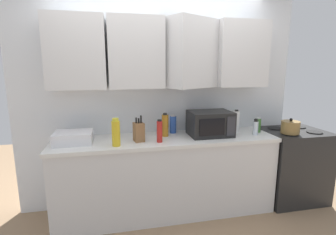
{
  "coord_description": "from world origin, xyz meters",
  "views": [
    {
      "loc": [
        -0.56,
        -3.01,
        1.68
      ],
      "look_at": [
        0.03,
        -0.25,
        1.12
      ],
      "focal_mm": 27.33,
      "sensor_mm": 36.0,
      "label": 1
    }
  ],
  "objects_px": {
    "kettle": "(290,127)",
    "bottle_amber_vinegar": "(165,125)",
    "bottle_green_oil": "(258,125)",
    "bottle_white_jar": "(236,122)",
    "bottle_clear_tall": "(255,128)",
    "stove_range": "(291,165)",
    "bottle_blue_cleaner": "(173,124)",
    "microwave": "(210,123)",
    "dish_rack": "(74,138)",
    "knife_block": "(139,132)",
    "bottle_yellow_mustard": "(116,133)",
    "bottle_red_sauce": "(160,131)"
  },
  "relations": [
    {
      "from": "microwave",
      "to": "kettle",
      "type": "bearing_deg",
      "value": -9.58
    },
    {
      "from": "bottle_yellow_mustard",
      "to": "bottle_clear_tall",
      "type": "bearing_deg",
      "value": 3.26
    },
    {
      "from": "knife_block",
      "to": "bottle_green_oil",
      "type": "relative_size",
      "value": 1.53
    },
    {
      "from": "microwave",
      "to": "bottle_white_jar",
      "type": "relative_size",
      "value": 1.74
    },
    {
      "from": "bottle_red_sauce",
      "to": "bottle_green_oil",
      "type": "height_order",
      "value": "bottle_red_sauce"
    },
    {
      "from": "bottle_white_jar",
      "to": "dish_rack",
      "type": "bearing_deg",
      "value": -178.05
    },
    {
      "from": "kettle",
      "to": "bottle_amber_vinegar",
      "type": "height_order",
      "value": "bottle_amber_vinegar"
    },
    {
      "from": "bottle_white_jar",
      "to": "bottle_amber_vinegar",
      "type": "height_order",
      "value": "bottle_white_jar"
    },
    {
      "from": "stove_range",
      "to": "bottle_clear_tall",
      "type": "xyz_separation_m",
      "value": [
        -0.59,
        -0.08,
        0.54
      ]
    },
    {
      "from": "kettle",
      "to": "bottle_green_oil",
      "type": "relative_size",
      "value": 1.13
    },
    {
      "from": "kettle",
      "to": "bottle_blue_cleaner",
      "type": "distance_m",
      "value": 1.38
    },
    {
      "from": "stove_range",
      "to": "kettle",
      "type": "relative_size",
      "value": 4.37
    },
    {
      "from": "dish_rack",
      "to": "knife_block",
      "type": "height_order",
      "value": "knife_block"
    },
    {
      "from": "microwave",
      "to": "knife_block",
      "type": "distance_m",
      "value": 0.83
    },
    {
      "from": "kettle",
      "to": "microwave",
      "type": "relative_size",
      "value": 0.43
    },
    {
      "from": "knife_block",
      "to": "bottle_red_sauce",
      "type": "xyz_separation_m",
      "value": [
        0.21,
        -0.08,
        0.01
      ]
    },
    {
      "from": "bottle_blue_cleaner",
      "to": "microwave",
      "type": "bearing_deg",
      "value": -26.03
    },
    {
      "from": "bottle_amber_vinegar",
      "to": "bottle_clear_tall",
      "type": "bearing_deg",
      "value": -9.13
    },
    {
      "from": "microwave",
      "to": "knife_block",
      "type": "relative_size",
      "value": 1.71
    },
    {
      "from": "bottle_amber_vinegar",
      "to": "bottle_green_oil",
      "type": "xyz_separation_m",
      "value": [
        1.14,
        -0.06,
        -0.04
      ]
    },
    {
      "from": "bottle_white_jar",
      "to": "bottle_blue_cleaner",
      "type": "height_order",
      "value": "bottle_white_jar"
    },
    {
      "from": "dish_rack",
      "to": "bottle_red_sauce",
      "type": "height_order",
      "value": "bottle_red_sauce"
    },
    {
      "from": "dish_rack",
      "to": "bottle_amber_vinegar",
      "type": "distance_m",
      "value": 0.99
    },
    {
      "from": "microwave",
      "to": "bottle_amber_vinegar",
      "type": "xyz_separation_m",
      "value": [
        -0.52,
        0.07,
        -0.01
      ]
    },
    {
      "from": "bottle_amber_vinegar",
      "to": "bottle_white_jar",
      "type": "bearing_deg",
      "value": -0.28
    },
    {
      "from": "knife_block",
      "to": "bottle_yellow_mustard",
      "type": "distance_m",
      "value": 0.27
    },
    {
      "from": "bottle_white_jar",
      "to": "knife_block",
      "type": "bearing_deg",
      "value": -173.38
    },
    {
      "from": "microwave",
      "to": "bottle_white_jar",
      "type": "bearing_deg",
      "value": 10.24
    },
    {
      "from": "stove_range",
      "to": "knife_block",
      "type": "relative_size",
      "value": 3.24
    },
    {
      "from": "knife_block",
      "to": "bottle_amber_vinegar",
      "type": "distance_m",
      "value": 0.35
    },
    {
      "from": "microwave",
      "to": "bottle_clear_tall",
      "type": "distance_m",
      "value": 0.53
    },
    {
      "from": "dish_rack",
      "to": "knife_block",
      "type": "xyz_separation_m",
      "value": [
        0.67,
        -0.07,
        0.04
      ]
    },
    {
      "from": "stove_range",
      "to": "bottle_red_sauce",
      "type": "relative_size",
      "value": 3.77
    },
    {
      "from": "bottle_white_jar",
      "to": "stove_range",
      "type": "bearing_deg",
      "value": -6.3
    },
    {
      "from": "knife_block",
      "to": "bottle_clear_tall",
      "type": "bearing_deg",
      "value": -1.06
    },
    {
      "from": "microwave",
      "to": "bottle_amber_vinegar",
      "type": "height_order",
      "value": "microwave"
    },
    {
      "from": "bottle_yellow_mustard",
      "to": "bottle_white_jar",
      "type": "xyz_separation_m",
      "value": [
        1.43,
        0.25,
        -0.0
      ]
    },
    {
      "from": "knife_block",
      "to": "bottle_white_jar",
      "type": "xyz_separation_m",
      "value": [
        1.19,
        0.14,
        0.03
      ]
    },
    {
      "from": "dish_rack",
      "to": "bottle_green_oil",
      "type": "relative_size",
      "value": 2.06
    },
    {
      "from": "kettle",
      "to": "bottle_red_sauce",
      "type": "height_order",
      "value": "bottle_red_sauce"
    },
    {
      "from": "bottle_white_jar",
      "to": "bottle_green_oil",
      "type": "relative_size",
      "value": 1.5
    },
    {
      "from": "stove_range",
      "to": "bottle_amber_vinegar",
      "type": "bearing_deg",
      "value": 176.92
    },
    {
      "from": "bottle_white_jar",
      "to": "bottle_clear_tall",
      "type": "xyz_separation_m",
      "value": [
        0.17,
        -0.16,
        -0.05
      ]
    },
    {
      "from": "kettle",
      "to": "bottle_yellow_mustard",
      "type": "xyz_separation_m",
      "value": [
        -2.01,
        -0.03,
        0.05
      ]
    },
    {
      "from": "bottle_amber_vinegar",
      "to": "bottle_clear_tall",
      "type": "relative_size",
      "value": 1.42
    },
    {
      "from": "microwave",
      "to": "bottle_yellow_mustard",
      "type": "height_order",
      "value": "bottle_yellow_mustard"
    },
    {
      "from": "bottle_green_oil",
      "to": "stove_range",
      "type": "bearing_deg",
      "value": -3.17
    },
    {
      "from": "bottle_red_sauce",
      "to": "bottle_blue_cleaner",
      "type": "relative_size",
      "value": 1.1
    },
    {
      "from": "kettle",
      "to": "bottle_white_jar",
      "type": "distance_m",
      "value": 0.63
    },
    {
      "from": "bottle_green_oil",
      "to": "bottle_blue_cleaner",
      "type": "bearing_deg",
      "value": 169.71
    }
  ]
}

